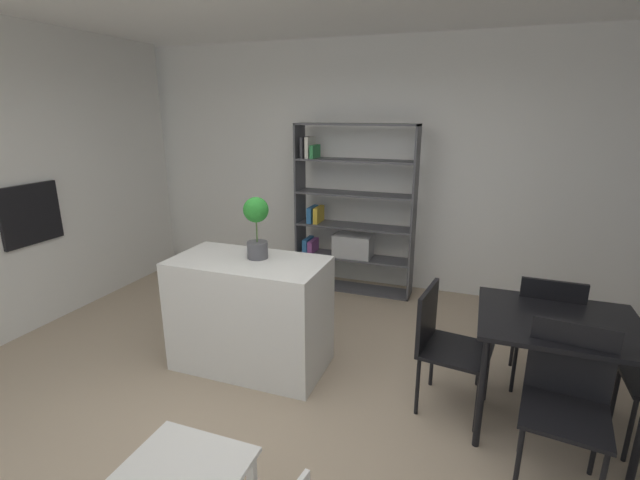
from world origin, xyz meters
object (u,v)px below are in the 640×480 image
at_px(kitchen_island, 251,313).
at_px(dining_table, 558,333).
at_px(built_in_oven, 31,214).
at_px(dining_chair_far, 546,325).
at_px(potted_plant_on_island, 256,223).
at_px(dining_chair_near, 567,392).
at_px(open_bookshelf, 347,220).
at_px(child_table, 189,480).
at_px(dining_chair_island_side, 442,338).

relative_size(kitchen_island, dining_table, 1.27).
bearing_deg(kitchen_island, built_in_oven, -179.08).
bearing_deg(dining_chair_far, potted_plant_on_island, 10.50).
relative_size(potted_plant_on_island, dining_table, 0.51).
bearing_deg(kitchen_island, dining_chair_near, -11.36).
bearing_deg(dining_table, dining_chair_far, 90.38).
bearing_deg(dining_chair_near, open_bookshelf, 137.98).
relative_size(open_bookshelf, dining_table, 1.99).
xyz_separation_m(dining_table, dining_chair_far, (-0.00, 0.43, -0.15)).
distance_m(kitchen_island, child_table, 1.64).
bearing_deg(child_table, dining_table, 42.21).
bearing_deg(dining_chair_far, dining_chair_island_side, 32.35).
bearing_deg(dining_chair_island_side, potted_plant_on_island, 95.10).
bearing_deg(open_bookshelf, child_table, -85.62).
height_order(open_bookshelf, dining_table, open_bookshelf).
bearing_deg(kitchen_island, child_table, -71.59).
distance_m(kitchen_island, dining_table, 2.23).
bearing_deg(kitchen_island, dining_table, -0.45).
xyz_separation_m(dining_table, dining_chair_island_side, (-0.70, 0.01, -0.17)).
bearing_deg(kitchen_island, open_bookshelf, 82.23).
relative_size(child_table, dining_chair_island_side, 0.64).
xyz_separation_m(potted_plant_on_island, child_table, (0.47, -1.63, -0.82)).
height_order(potted_plant_on_island, open_bookshelf, open_bookshelf).
xyz_separation_m(kitchen_island, dining_chair_far, (2.21, 0.41, 0.09)).
relative_size(dining_chair_near, dining_chair_island_side, 1.06).
distance_m(built_in_oven, potted_plant_on_island, 2.32).
relative_size(kitchen_island, child_table, 2.20).
height_order(potted_plant_on_island, child_table, potted_plant_on_island).
xyz_separation_m(kitchen_island, potted_plant_on_island, (0.05, 0.07, 0.75)).
relative_size(child_table, dining_table, 0.58).
height_order(built_in_oven, dining_chair_near, built_in_oven).
xyz_separation_m(potted_plant_on_island, dining_chair_far, (2.16, 0.34, -0.66)).
xyz_separation_m(kitchen_island, dining_chair_near, (2.23, -0.45, 0.09)).
bearing_deg(potted_plant_on_island, dining_chair_island_side, -2.97).
bearing_deg(dining_chair_near, dining_table, 99.38).
distance_m(child_table, dining_chair_far, 2.60).
relative_size(built_in_oven, child_table, 1.06).
bearing_deg(built_in_oven, dining_table, 0.24).
bearing_deg(child_table, open_bookshelf, 94.38).
height_order(kitchen_island, dining_chair_far, dining_chair_far).
height_order(child_table, dining_chair_near, dining_chair_near).
bearing_deg(dining_table, open_bookshelf, 136.01).
relative_size(built_in_oven, dining_chair_island_side, 0.68).
relative_size(kitchen_island, dining_chair_island_side, 1.40).
bearing_deg(dining_chair_far, open_bookshelf, -35.18).
distance_m(built_in_oven, dining_table, 4.50).
height_order(child_table, dining_chair_far, dining_chair_far).
bearing_deg(dining_table, built_in_oven, -179.76).
bearing_deg(dining_chair_far, dining_chair_near, 92.69).
bearing_deg(child_table, dining_chair_near, 32.96).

